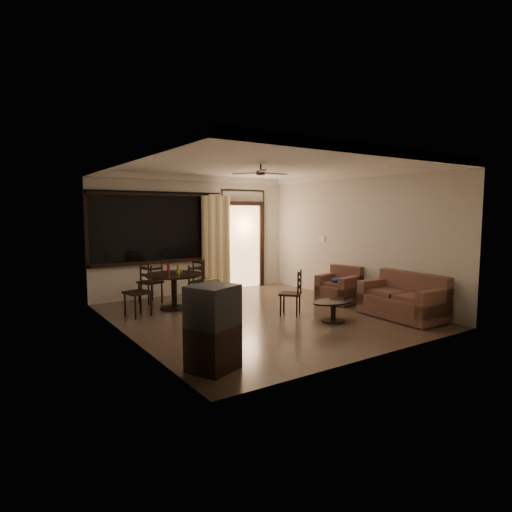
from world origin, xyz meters
TOP-DOWN VIEW (x-y plane):
  - ground at (0.00, 0.00)m, footprint 5.50×5.50m
  - room_shell at (0.59, 1.77)m, footprint 5.50×6.70m
  - dining_table at (-1.11, 1.45)m, footprint 1.13×1.13m
  - dining_chair_west at (-1.92, 1.23)m, footprint 0.52×0.52m
  - dining_chair_east at (-0.31, 1.68)m, footprint 0.52×0.52m
  - dining_chair_south at (-0.88, 0.63)m, footprint 0.52×0.56m
  - dining_chair_north at (-1.33, 2.21)m, footprint 0.52×0.52m
  - tv_cabinet at (-2.05, -1.95)m, footprint 0.70×0.68m
  - sofa at (2.11, -1.60)m, footprint 0.85×1.53m
  - armchair at (2.10, 0.02)m, footprint 0.89×0.89m
  - coffee_table at (0.82, -1.09)m, footprint 0.85×0.51m
  - side_chair at (0.50, -0.29)m, footprint 0.53×0.53m

SIDE VIEW (x-z plane):
  - ground at x=0.00m, z-range 0.00..0.00m
  - coffee_table at x=0.82m, z-range 0.06..0.43m
  - side_chair at x=0.50m, z-range -0.17..0.68m
  - dining_chair_west at x=-1.92m, z-range -0.19..0.76m
  - dining_chair_east at x=-0.31m, z-range -0.19..0.76m
  - dining_chair_north at x=-1.33m, z-range -0.19..0.76m
  - dining_chair_south at x=-0.88m, z-range -0.17..0.78m
  - armchair at x=2.10m, z-range -0.06..0.69m
  - sofa at x=2.11m, z-range -0.08..0.72m
  - tv_cabinet at x=-2.05m, z-range 0.00..1.06m
  - dining_table at x=-1.11m, z-range 0.09..1.02m
  - room_shell at x=0.59m, z-range -0.92..4.58m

